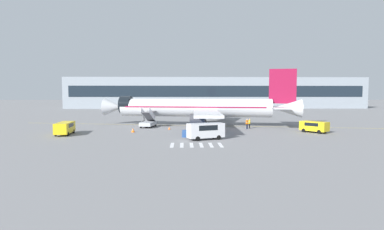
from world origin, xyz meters
TOP-DOWN VIEW (x-y plane):
  - ground_plane at (0.00, 0.00)m, footprint 600.00×600.00m
  - apron_leadline_yellow at (-1.82, 0.46)m, footprint 73.15×13.30m
  - apron_stand_patch_blue at (-1.82, -11.76)m, footprint 4.91×9.48m
  - apron_walkway_bar_0 at (-5.42, -22.92)m, footprint 0.44×3.60m
  - apron_walkway_bar_1 at (-4.22, -22.92)m, footprint 0.44×3.60m
  - apron_walkway_bar_2 at (-3.02, -22.92)m, footprint 0.44×3.60m
  - apron_walkway_bar_3 at (-1.82, -22.92)m, footprint 0.44×3.60m
  - apron_walkway_bar_4 at (-0.62, -22.92)m, footprint 0.44×3.60m
  - apron_walkway_bar_5 at (0.58, -22.92)m, footprint 0.44×3.60m
  - airliner at (-1.09, 0.33)m, footprint 39.70×35.45m
  - boarding_stairs_forward at (-10.79, -2.36)m, footprint 3.01×5.49m
  - fuel_tanker at (3.46, 23.53)m, footprint 8.96×2.72m
  - service_van_0 at (17.43, -11.27)m, footprint 4.25×4.56m
  - service_van_1 at (-22.51, -12.83)m, footprint 2.53×5.59m
  - service_van_2 at (-0.94, -18.48)m, footprint 5.38×3.42m
  - ground_crew_0 at (8.16, -4.80)m, footprint 0.41×0.49m
  - ground_crew_1 at (7.48, -5.87)m, footprint 0.49×0.40m
  - ground_crew_2 at (-1.81, -5.14)m, footprint 0.36×0.48m
  - traffic_cone_0 at (-6.60, -6.22)m, footprint 0.45×0.45m
  - traffic_cone_1 at (-12.43, -10.03)m, footprint 0.62×0.62m
  - terminal_building at (10.65, 77.96)m, footprint 135.10×12.10m

SIDE VIEW (x-z plane):
  - ground_plane at x=0.00m, z-range 0.00..0.00m
  - apron_leadline_yellow at x=-1.82m, z-range 0.00..0.01m
  - apron_stand_patch_blue at x=-1.82m, z-range 0.00..0.01m
  - apron_walkway_bar_0 at x=-5.42m, z-range 0.00..0.01m
  - apron_walkway_bar_1 at x=-4.22m, z-range 0.00..0.01m
  - apron_walkway_bar_2 at x=-3.02m, z-range 0.00..0.01m
  - apron_walkway_bar_3 at x=-1.82m, z-range 0.00..0.01m
  - apron_walkway_bar_4 at x=-0.62m, z-range 0.00..0.01m
  - apron_walkway_bar_5 at x=0.58m, z-range 0.00..0.01m
  - traffic_cone_0 at x=-6.60m, z-range 0.00..0.50m
  - traffic_cone_1 at x=-12.43m, z-range 0.00..0.69m
  - boarding_stairs_forward at x=-10.79m, z-range -0.96..2.91m
  - ground_crew_0 at x=8.16m, z-range 0.14..1.94m
  - ground_crew_1 at x=7.48m, z-range 0.14..1.96m
  - ground_crew_2 at x=-1.81m, z-range 0.15..1.97m
  - service_van_0 at x=17.43m, z-range 0.20..2.03m
  - service_van_1 at x=-22.51m, z-range 0.21..2.13m
  - service_van_2 at x=-0.94m, z-range 0.22..2.48m
  - fuel_tanker at x=3.46m, z-range 0.00..3.25m
  - airliner at x=-1.09m, z-range -1.97..9.17m
  - terminal_building at x=10.65m, z-range 0.00..13.92m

